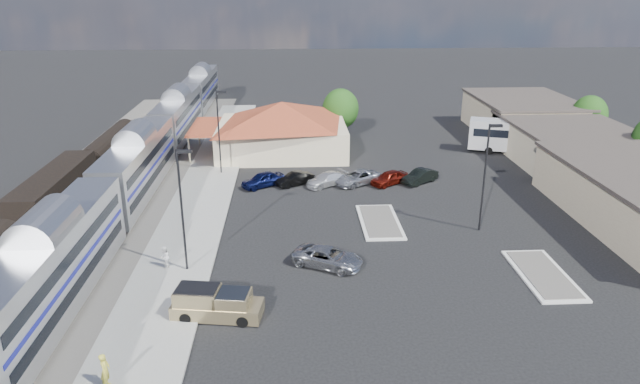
{
  "coord_description": "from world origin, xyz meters",
  "views": [
    {
      "loc": [
        -3.45,
        -42.57,
        19.26
      ],
      "look_at": [
        -1.11,
        2.24,
        2.8
      ],
      "focal_mm": 32.0,
      "sensor_mm": 36.0,
      "label": 1
    }
  ],
  "objects_px": {
    "station_depot": "(282,127)",
    "coach_bus": "(523,136)",
    "pickup_truck": "(217,304)",
    "suv": "(328,257)"
  },
  "relations": [
    {
      "from": "suv",
      "to": "coach_bus",
      "type": "height_order",
      "value": "coach_bus"
    },
    {
      "from": "suv",
      "to": "coach_bus",
      "type": "bearing_deg",
      "value": -15.33
    },
    {
      "from": "pickup_truck",
      "to": "suv",
      "type": "relative_size",
      "value": 1.11
    },
    {
      "from": "station_depot",
      "to": "suv",
      "type": "relative_size",
      "value": 3.58
    },
    {
      "from": "suv",
      "to": "pickup_truck",
      "type": "bearing_deg",
      "value": 158.18
    },
    {
      "from": "coach_bus",
      "to": "station_depot",
      "type": "bearing_deg",
      "value": 104.63
    },
    {
      "from": "station_depot",
      "to": "pickup_truck",
      "type": "distance_m",
      "value": 36.32
    },
    {
      "from": "station_depot",
      "to": "pickup_truck",
      "type": "xyz_separation_m",
      "value": [
        -3.56,
        -36.07,
        -2.24
      ]
    },
    {
      "from": "pickup_truck",
      "to": "coach_bus",
      "type": "bearing_deg",
      "value": -34.82
    },
    {
      "from": "station_depot",
      "to": "coach_bus",
      "type": "height_order",
      "value": "station_depot"
    }
  ]
}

